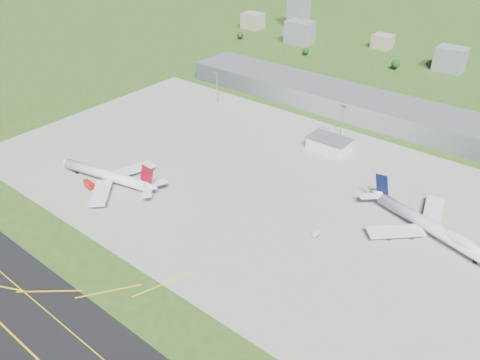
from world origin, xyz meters
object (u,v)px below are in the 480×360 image
Objects in this scene: airliner_red_twin at (109,176)px; tug_yellow at (156,183)px; crash_tender at (76,170)px; van_white_far at (472,250)px; airliner_blue_quad at (431,227)px; van_white_near at (316,234)px; fire_truck at (89,185)px.

airliner_red_twin reaches higher than tug_yellow.
van_white_far is at bearing 17.58° from crash_tender.
van_white_far is (210.97, 73.46, -0.12)m from crash_tender.
airliner_blue_quad is (163.11, 68.28, 0.24)m from airliner_red_twin.
fire_truck is at bearing 117.04° from van_white_near.
van_white_near is 0.87× the size of van_white_far.
fire_truck reaches higher than van_white_near.
airliner_red_twin is 12.45× the size of van_white_far.
crash_tender is 151.38m from van_white_near.
van_white_far is at bearing 17.87° from airliner_blue_quad.
fire_truck is (-168.99, -78.54, -3.58)m from airliner_blue_quad.
tug_yellow is 98.95m from van_white_near.
fire_truck is 2.41× the size of tug_yellow.
fire_truck is 132.42m from van_white_near.
fire_truck is 205.35m from van_white_far.
fire_truck is 22.19m from crash_tender.
airliner_blue_quad reaches higher than van_white_near.
van_white_near is at bearing 12.75° from crash_tender.
tug_yellow is 170.18m from van_white_far.
airliner_red_twin is 12.85× the size of crash_tender.
fire_truck is at bearing 48.08° from airliner_red_twin.
airliner_blue_quad is 8.34× the size of fire_truck.
van_white_near is at bearing -124.72° from airliner_blue_quad.
van_white_far is at bearing -52.83° from van_white_near.
airliner_blue_quad reaches higher than van_white_far.
van_white_near is (125.18, 43.18, -0.63)m from fire_truck.
van_white_near reaches higher than tug_yellow.
fire_truck is at bearing -138.70° from airliner_blue_quad.
fire_truck reaches higher than van_white_far.
airliner_blue_quad is 14.96× the size of van_white_near.
van_white_far is at bearing 31.30° from fire_truck.
airliner_blue_quad is at bearing 153.27° from van_white_far.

